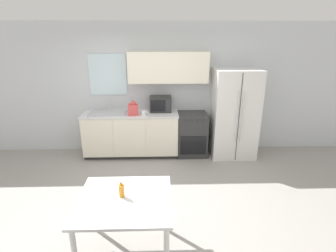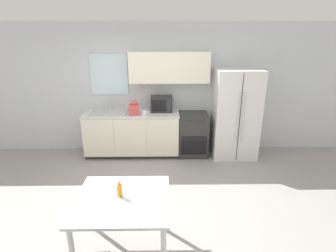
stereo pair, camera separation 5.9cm
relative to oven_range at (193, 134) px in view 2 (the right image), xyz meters
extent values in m
plane|color=gray|center=(-0.87, -1.69, -0.45)|extent=(12.00, 12.00, 0.00)
cube|color=silver|center=(-0.87, 0.33, 0.90)|extent=(12.00, 0.06, 2.70)
cube|color=silver|center=(-1.73, 0.29, 1.22)|extent=(0.76, 0.04, 0.83)
cube|color=silver|center=(-0.50, 0.14, 1.38)|extent=(1.60, 0.32, 0.61)
cube|color=#333333|center=(-1.28, 0.02, -0.41)|extent=(1.93, 0.55, 0.08)
cube|color=silver|center=(-1.28, -0.01, 0.04)|extent=(1.93, 0.61, 0.81)
cube|color=silver|center=(-1.92, -0.32, 0.04)|extent=(0.62, 0.01, 0.79)
cube|color=silver|center=(-1.28, -0.32, 0.04)|extent=(0.62, 0.01, 0.79)
cube|color=silver|center=(-0.63, -0.32, 0.04)|extent=(0.62, 0.01, 0.79)
cube|color=silver|center=(-1.28, -0.01, 0.46)|extent=(1.95, 0.63, 0.03)
cube|color=#2D2D2D|center=(0.00, 0.00, 0.00)|extent=(0.61, 0.59, 0.89)
cube|color=black|center=(0.00, -0.30, -0.13)|extent=(0.53, 0.01, 0.39)
cylinder|color=#262626|center=(-0.17, -0.30, 0.40)|extent=(0.03, 0.02, 0.03)
cylinder|color=#262626|center=(-0.06, -0.30, 0.40)|extent=(0.03, 0.02, 0.03)
cylinder|color=#262626|center=(0.06, -0.30, 0.40)|extent=(0.03, 0.02, 0.03)
cylinder|color=#262626|center=(0.17, -0.30, 0.40)|extent=(0.03, 0.02, 0.03)
cube|color=silver|center=(0.85, -0.05, 0.46)|extent=(0.89, 0.70, 1.81)
cube|color=#3F3F3F|center=(0.85, -0.41, 0.46)|extent=(0.01, 0.01, 1.75)
cylinder|color=silver|center=(0.80, -0.43, 0.50)|extent=(0.02, 0.02, 1.00)
cylinder|color=silver|center=(0.90, -0.43, 0.50)|extent=(0.02, 0.02, 1.00)
cube|color=#B7BABC|center=(-1.73, -0.01, 0.49)|extent=(0.75, 0.44, 0.02)
cylinder|color=silver|center=(-1.73, 0.17, 0.63)|extent=(0.02, 0.02, 0.26)
cylinder|color=silver|center=(-1.73, 0.10, 0.75)|extent=(0.02, 0.14, 0.02)
cube|color=#282828|center=(-0.66, 0.12, 0.64)|extent=(0.44, 0.30, 0.32)
cube|color=black|center=(-0.71, -0.04, 0.64)|extent=(0.28, 0.01, 0.23)
cube|color=#2D2D33|center=(-0.50, -0.04, 0.64)|extent=(0.09, 0.01, 0.25)
cylinder|color=white|center=(-1.00, -0.17, 0.53)|extent=(0.09, 0.09, 0.10)
torus|color=white|center=(-0.93, -0.17, 0.53)|extent=(0.02, 0.08, 0.08)
cube|color=#D14C4C|center=(-1.20, -0.13, 0.58)|extent=(0.21, 0.18, 0.21)
sphere|color=#D14C4C|center=(-1.20, -0.13, 0.71)|extent=(0.12, 0.12, 0.11)
cube|color=white|center=(-1.06, -2.75, 0.30)|extent=(1.01, 0.93, 0.03)
cylinder|color=white|center=(-1.50, -2.34, -0.08)|extent=(0.06, 0.06, 0.74)
cylinder|color=white|center=(-0.61, -2.34, -0.08)|extent=(0.06, 0.06, 0.74)
cylinder|color=orange|center=(-1.09, -2.71, 0.39)|extent=(0.06, 0.06, 0.14)
cylinder|color=orange|center=(-1.09, -2.71, 0.48)|extent=(0.03, 0.03, 0.04)
cylinder|color=white|center=(-1.09, -2.71, 0.51)|extent=(0.03, 0.03, 0.02)
camera|label=1|loc=(-0.66, -5.17, 1.99)|focal=28.00mm
camera|label=2|loc=(-0.60, -5.17, 1.99)|focal=28.00mm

